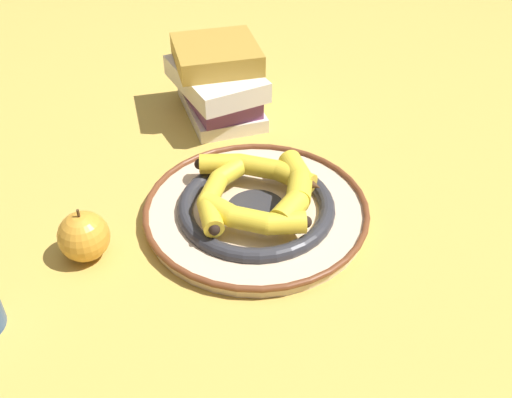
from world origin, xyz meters
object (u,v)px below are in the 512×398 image
object	(u,v)px
banana_c	(295,191)
apple	(84,236)
banana_d	(260,169)
banana_b	(249,217)
banana_a	(219,190)
book_stack	(217,81)
decorative_bowl	(256,209)

from	to	relation	value
banana_c	apple	xyz separation A→B (m)	(0.22, 0.24, -0.01)
banana_c	banana_d	xyz separation A→B (m)	(0.08, -0.02, -0.00)
banana_b	apple	world-z (taller)	apple
banana_a	book_stack	world-z (taller)	book_stack
decorative_bowl	banana_a	world-z (taller)	banana_a
banana_c	apple	size ratio (longest dim) A/B	2.00
decorative_bowl	apple	distance (m)	0.26
banana_c	decorative_bowl	bearing A→B (deg)	97.62
banana_b	banana_d	distance (m)	0.12
banana_b	banana_c	distance (m)	0.09
banana_b	banana_a	bearing A→B (deg)	143.53
book_stack	apple	xyz separation A→B (m)	(-0.06, 0.44, -0.03)
book_stack	apple	distance (m)	0.45
banana_b	book_stack	size ratio (longest dim) A/B	0.73
banana_d	banana_c	bearing A→B (deg)	149.20
banana_a	decorative_bowl	bearing A→B (deg)	98.76
apple	banana_c	bearing A→B (deg)	-132.88
banana_b	banana_c	world-z (taller)	banana_c
banana_a	banana_b	xyz separation A→B (m)	(-0.07, 0.03, 0.00)
banana_a	banana_d	xyz separation A→B (m)	(-0.03, -0.08, 0.00)
banana_b	book_stack	xyz separation A→B (m)	(0.25, -0.29, 0.02)
decorative_bowl	apple	bearing A→B (deg)	50.67
banana_a	apple	world-z (taller)	apple
book_stack	banana_b	bearing A→B (deg)	171.70
banana_b	banana_d	xyz separation A→B (m)	(0.05, -0.11, -0.00)
decorative_bowl	book_stack	world-z (taller)	book_stack
banana_a	apple	bearing A→B (deg)	-49.59
decorative_bowl	apple	size ratio (longest dim) A/B	4.09
book_stack	banana_a	bearing A→B (deg)	165.28
banana_b	apple	size ratio (longest dim) A/B	2.05
banana_c	book_stack	size ratio (longest dim) A/B	0.71
apple	banana_d	bearing A→B (deg)	-118.68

